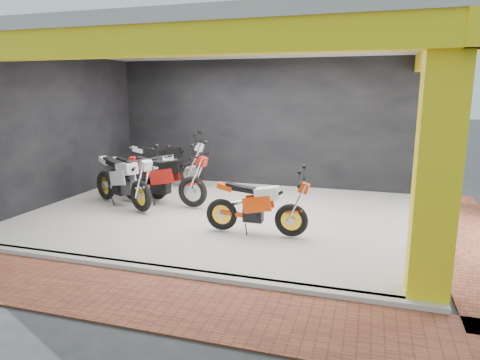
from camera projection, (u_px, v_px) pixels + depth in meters
name	position (u px, v px, depth m)	size (l,w,h in m)	color
ground	(183.00, 249.00, 7.31)	(80.00, 80.00, 0.00)	#2D2D30
showroom_floor	(222.00, 215.00, 9.17)	(8.00, 6.00, 0.10)	white
showroom_ceiling	(221.00, 42.00, 8.45)	(8.40, 6.40, 0.20)	beige
back_wall	(259.00, 125.00, 11.72)	(8.20, 0.20, 3.50)	black
left_wall	(57.00, 130.00, 10.01)	(0.20, 6.20, 3.50)	black
corner_column	(437.00, 167.00, 5.17)	(0.50, 0.50, 3.50)	yellow
header_beam_front	(145.00, 41.00, 5.70)	(8.40, 0.30, 0.40)	yellow
header_beam_right	(440.00, 53.00, 7.35)	(0.30, 6.40, 0.40)	yellow
floor_kerb	(154.00, 270.00, 6.34)	(8.00, 0.20, 0.10)	white
paver_front	(126.00, 295.00, 5.62)	(9.00, 1.40, 0.03)	#984C31
paver_right	(470.00, 239.00, 7.79)	(1.40, 7.00, 0.03)	#984C31
moto_hero	(292.00, 204.00, 7.47)	(1.99, 0.74, 1.22)	#FF410A
moto_row_a	(140.00, 181.00, 9.01)	(2.30, 0.85, 1.40)	#AFB2B7
moto_row_b	(192.00, 177.00, 9.36)	(2.32, 0.86, 1.42)	#AD1812
moto_row_c	(156.00, 175.00, 10.06)	(2.04, 0.76, 1.25)	#989A9F
moto_row_d	(191.00, 161.00, 11.43)	(2.37, 0.88, 1.45)	#B2B6BA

